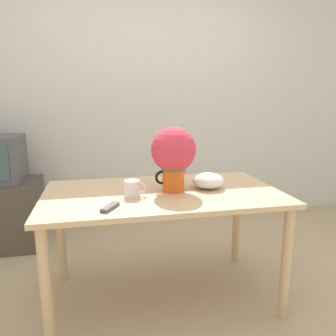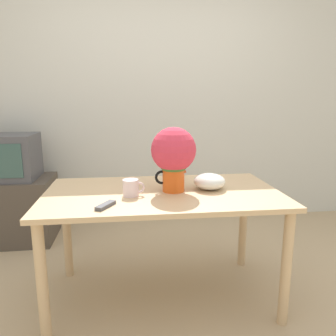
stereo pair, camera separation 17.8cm
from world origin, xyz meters
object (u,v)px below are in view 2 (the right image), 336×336
(coffee_mug, at_px, (131,188))
(tv_set, at_px, (5,157))
(flower_vase, at_px, (174,155))
(white_bowl, at_px, (209,181))

(coffee_mug, xyz_separation_m, tv_set, (-1.12, 1.15, 0.01))
(flower_vase, relative_size, white_bowl, 1.98)
(flower_vase, height_order, coffee_mug, flower_vase)
(flower_vase, distance_m, white_bowl, 0.30)
(coffee_mug, bearing_deg, tv_set, 134.13)
(tv_set, bearing_deg, coffee_mug, -45.87)
(white_bowl, bearing_deg, flower_vase, -175.48)
(flower_vase, relative_size, tv_set, 0.75)
(flower_vase, relative_size, coffee_mug, 3.05)
(flower_vase, xyz_separation_m, tv_set, (-1.38, 1.08, -0.18))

